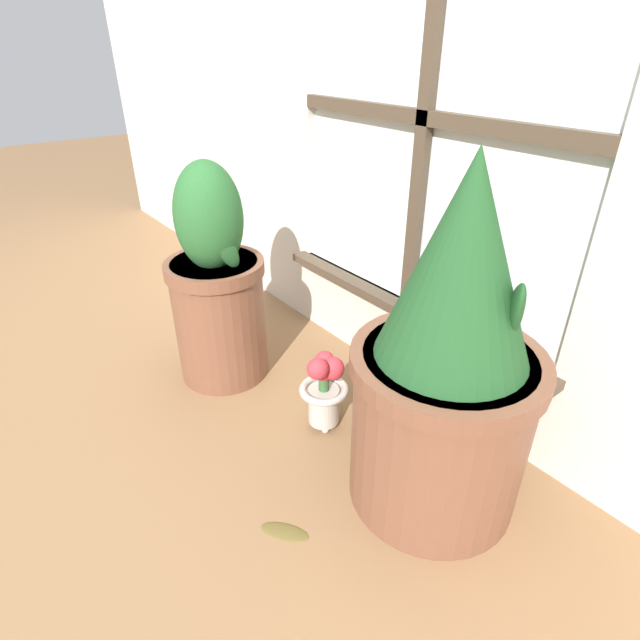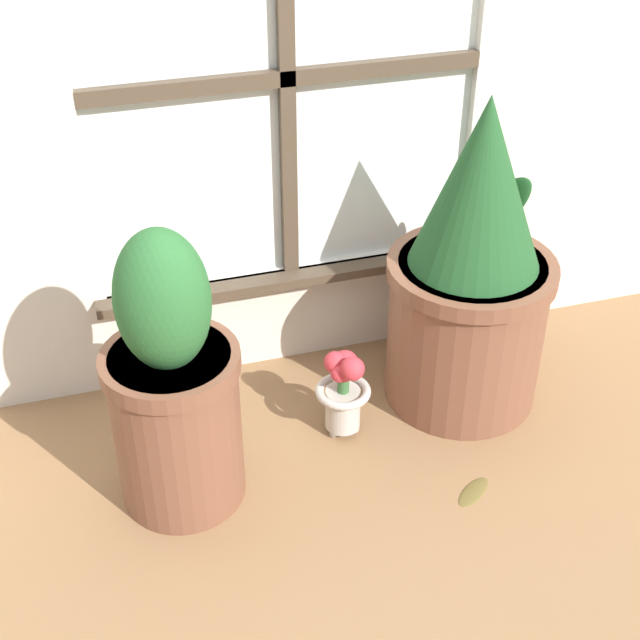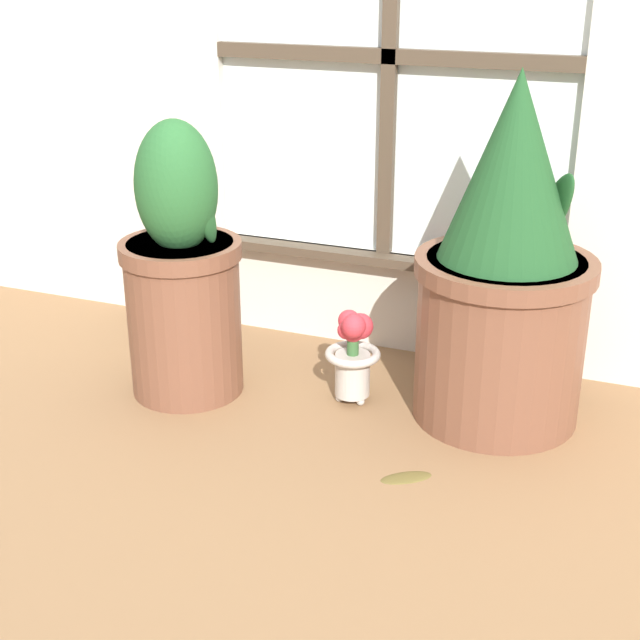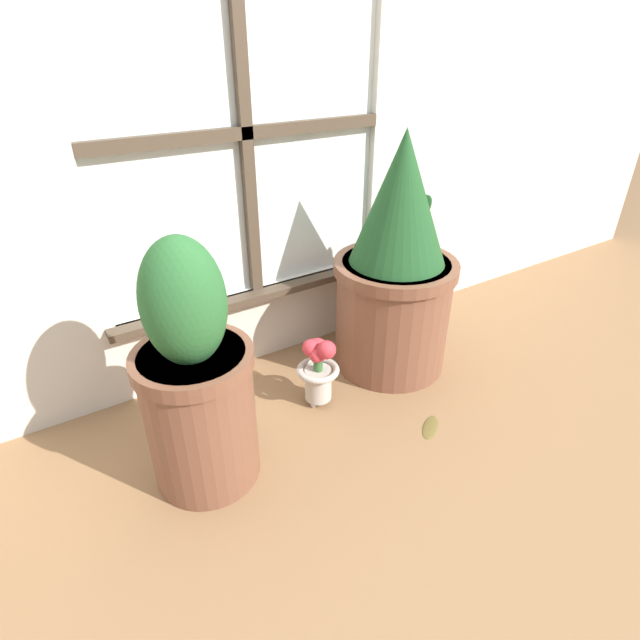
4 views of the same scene
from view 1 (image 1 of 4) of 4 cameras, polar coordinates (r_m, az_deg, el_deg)
ground_plane at (r=1.33m, az=-9.43°, el=-15.42°), size 10.00×10.00×0.00m
potted_plant_left at (r=1.49m, az=-11.68°, el=3.38°), size 0.29×0.29×0.66m
potted_plant_right at (r=1.04m, az=14.38°, el=-5.23°), size 0.40×0.40×0.79m
flower_vase at (r=1.33m, az=0.47°, el=-7.69°), size 0.13×0.13×0.24m
fallen_leaf at (r=1.17m, az=-4.06°, el=-22.90°), size 0.11×0.10×0.01m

